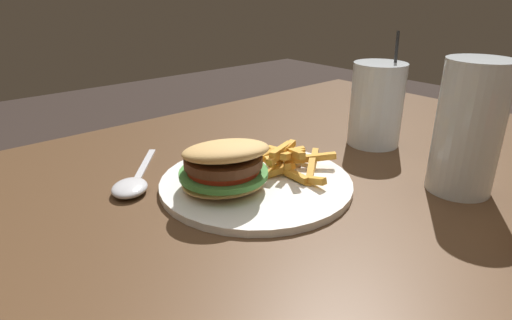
{
  "coord_description": "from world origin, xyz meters",
  "views": [
    {
      "loc": [
        0.23,
        0.24,
        0.96
      ],
      "look_at": [
        -0.11,
        -0.16,
        0.74
      ],
      "focal_mm": 30.0,
      "sensor_mm": 36.0,
      "label": 1
    }
  ],
  "objects": [
    {
      "name": "beer_glass",
      "position": [
        -0.31,
        0.03,
        0.79
      ],
      "size": [
        0.08,
        0.08,
        0.17
      ],
      "color": "silver",
      "rests_on": "dining_table"
    },
    {
      "name": "spoon",
      "position": [
        0.02,
        -0.26,
        0.71
      ],
      "size": [
        0.14,
        0.16,
        0.02
      ],
      "rotation": [
        0.0,
        0.0,
        0.89
      ],
      "color": "silver",
      "rests_on": "dining_table"
    },
    {
      "name": "meal_plate_near",
      "position": [
        -0.09,
        -0.16,
        0.73
      ],
      "size": [
        0.26,
        0.26,
        0.09
      ],
      "color": "white",
      "rests_on": "dining_table"
    },
    {
      "name": "juice_glass",
      "position": [
        -0.38,
        -0.15,
        0.77
      ],
      "size": [
        0.09,
        0.09,
        0.19
      ],
      "color": "silver",
      "rests_on": "dining_table"
    }
  ]
}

